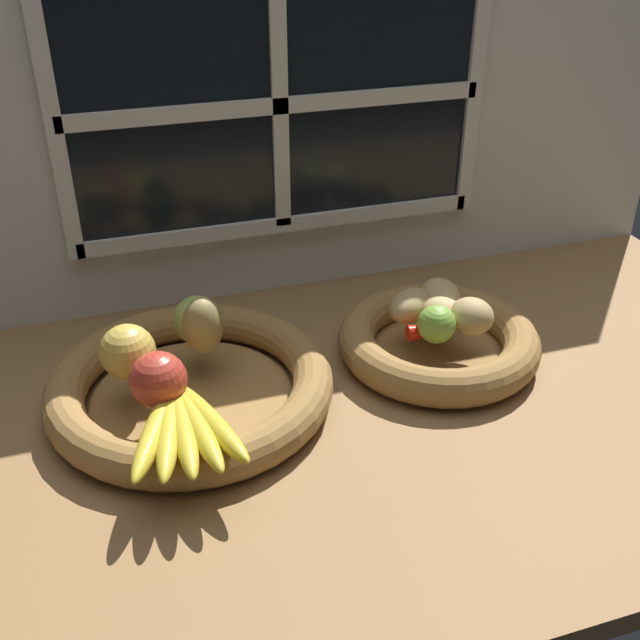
% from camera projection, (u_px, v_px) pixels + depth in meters
% --- Properties ---
extents(ground_plane, '(1.40, 0.90, 0.03)m').
position_uv_depth(ground_plane, '(338.00, 388.00, 1.06)').
color(ground_plane, olive).
extents(back_wall, '(1.40, 0.05, 0.55)m').
position_uv_depth(back_wall, '(276.00, 122.00, 1.15)').
color(back_wall, silver).
rests_on(back_wall, ground_plane).
extents(fruit_bowl_left, '(0.38, 0.38, 0.05)m').
position_uv_depth(fruit_bowl_left, '(191.00, 386.00, 1.00)').
color(fruit_bowl_left, olive).
rests_on(fruit_bowl_left, ground_plane).
extents(fruit_bowl_right, '(0.29, 0.29, 0.05)m').
position_uv_depth(fruit_bowl_right, '(438.00, 341.00, 1.09)').
color(fruit_bowl_right, olive).
rests_on(fruit_bowl_right, ground_plane).
extents(apple_golden_left, '(0.07, 0.07, 0.07)m').
position_uv_depth(apple_golden_left, '(128.00, 352.00, 0.95)').
color(apple_golden_left, gold).
rests_on(apple_golden_left, fruit_bowl_left).
extents(apple_green_back, '(0.07, 0.07, 0.07)m').
position_uv_depth(apple_green_back, '(198.00, 320.00, 1.02)').
color(apple_green_back, '#99B74C').
rests_on(apple_green_back, fruit_bowl_left).
extents(apple_red_front, '(0.07, 0.07, 0.07)m').
position_uv_depth(apple_red_front, '(158.00, 380.00, 0.90)').
color(apple_red_front, '#B73828').
rests_on(apple_red_front, fruit_bowl_left).
extents(pear_brown, '(0.08, 0.08, 0.08)m').
position_uv_depth(pear_brown, '(203.00, 326.00, 0.99)').
color(pear_brown, olive).
rests_on(pear_brown, fruit_bowl_left).
extents(banana_bunch_front, '(0.15, 0.19, 0.03)m').
position_uv_depth(banana_bunch_front, '(183.00, 425.00, 0.86)').
color(banana_bunch_front, gold).
rests_on(banana_bunch_front, fruit_bowl_left).
extents(potato_small, '(0.09, 0.09, 0.05)m').
position_uv_depth(potato_small, '(471.00, 316.00, 1.04)').
color(potato_small, tan).
rests_on(potato_small, fruit_bowl_right).
extents(potato_oblong, '(0.09, 0.09, 0.04)m').
position_uv_depth(potato_oblong, '(411.00, 305.00, 1.08)').
color(potato_oblong, tan).
rests_on(potato_oblong, fruit_bowl_right).
extents(potato_back, '(0.08, 0.09, 0.04)m').
position_uv_depth(potato_back, '(440.00, 295.00, 1.10)').
color(potato_back, tan).
rests_on(potato_back, fruit_bowl_right).
extents(potato_large, '(0.09, 0.09, 0.04)m').
position_uv_depth(potato_large, '(441.00, 312.00, 1.06)').
color(potato_large, tan).
rests_on(potato_large, fruit_bowl_right).
extents(lime_near, '(0.05, 0.05, 0.05)m').
position_uv_depth(lime_near, '(437.00, 324.00, 1.02)').
color(lime_near, '#7AAD3D').
rests_on(lime_near, fruit_bowl_right).
extents(chili_pepper, '(0.10, 0.03, 0.02)m').
position_uv_depth(chili_pepper, '(443.00, 329.00, 1.04)').
color(chili_pepper, red).
rests_on(chili_pepper, fruit_bowl_right).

